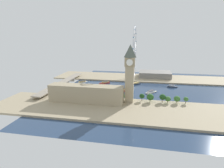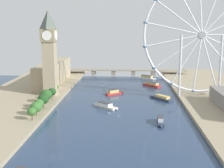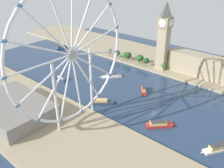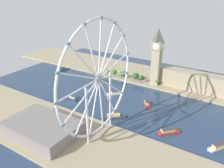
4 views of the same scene
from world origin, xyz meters
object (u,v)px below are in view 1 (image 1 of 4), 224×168
(tour_boat_1, at_px, (123,89))
(tour_boat_4, at_px, (172,86))
(riverside_hall, at_px, (155,74))
(tour_boat_6, at_px, (83,82))
(ferris_wheel, at_px, (134,53))
(tour_boat_0, at_px, (151,92))
(clock_tower, at_px, (130,73))
(river_bridge, at_px, (62,83))
(tour_boat_5, at_px, (135,84))
(tour_boat_3, at_px, (105,83))
(parliament_block, at_px, (86,94))

(tour_boat_1, height_order, tour_boat_4, tour_boat_1)
(riverside_hall, relative_size, tour_boat_6, 3.06)
(tour_boat_6, bearing_deg, riverside_hall, -31.11)
(ferris_wheel, distance_m, tour_boat_0, 123.31)
(ferris_wheel, relative_size, tour_boat_6, 4.88)
(tour_boat_4, distance_m, tour_boat_6, 200.19)
(riverside_hall, bearing_deg, clock_tower, 165.69)
(ferris_wheel, height_order, tour_boat_4, ferris_wheel)
(river_bridge, relative_size, tour_boat_4, 8.54)
(tour_boat_0, bearing_deg, ferris_wheel, 61.97)
(river_bridge, xyz_separation_m, tour_boat_1, (-7.82, -133.77, -4.56))
(tour_boat_5, bearing_deg, riverside_hall, -161.31)
(river_bridge, xyz_separation_m, tour_boat_6, (35.43, -32.93, -4.60))
(tour_boat_4, bearing_deg, tour_boat_3, -178.55)
(ferris_wheel, distance_m, tour_boat_5, 76.57)
(tour_boat_5, bearing_deg, tour_boat_3, -34.79)
(ferris_wheel, bearing_deg, tour_boat_6, 112.44)
(tour_boat_1, xyz_separation_m, tour_boat_3, (45.85, 48.57, -0.11))
(parliament_block, distance_m, tour_boat_0, 129.20)
(tour_boat_0, xyz_separation_m, tour_boat_3, (51.88, 102.84, 0.24))
(parliament_block, height_order, tour_boat_6, parliament_block)
(clock_tower, relative_size, tour_boat_1, 4.17)
(riverside_hall, bearing_deg, tour_boat_1, 151.91)
(tour_boat_0, bearing_deg, riverside_hall, 34.16)
(tour_boat_5, bearing_deg, tour_boat_4, 134.21)
(ferris_wheel, height_order, river_bridge, ferris_wheel)
(ferris_wheel, height_order, tour_boat_6, ferris_wheel)
(clock_tower, xyz_separation_m, tour_boat_5, (119.11, -2.67, -47.78))
(parliament_block, bearing_deg, tour_boat_5, -27.76)
(tour_boat_0, distance_m, tour_boat_1, 54.61)
(riverside_hall, height_order, tour_boat_1, riverside_hall)
(tour_boat_3, bearing_deg, tour_boat_5, 138.01)
(riverside_hall, distance_m, tour_boat_6, 186.79)
(ferris_wheel, height_order, riverside_hall, ferris_wheel)
(riverside_hall, distance_m, tour_boat_1, 142.14)
(tour_boat_6, bearing_deg, tour_boat_0, -74.78)
(tour_boat_6, bearing_deg, tour_boat_1, -80.38)
(tour_boat_6, bearing_deg, parliament_block, -124.82)
(tour_boat_1, relative_size, tour_boat_6, 0.84)
(ferris_wheel, bearing_deg, tour_boat_0, -157.66)
(tour_boat_3, bearing_deg, riverside_hall, 168.17)
(tour_boat_5, bearing_deg, ferris_wheel, -120.88)
(tour_boat_0, xyz_separation_m, tour_boat_6, (49.28, 155.11, 0.31))
(riverside_hall, height_order, tour_boat_3, riverside_hall)
(tour_boat_4, bearing_deg, tour_boat_1, -154.15)
(parliament_block, distance_m, riverside_hall, 237.33)
(ferris_wheel, bearing_deg, parliament_block, 159.62)
(tour_boat_1, bearing_deg, tour_boat_4, -104.94)
(clock_tower, height_order, riverside_hall, clock_tower)
(river_bridge, bearing_deg, parliament_block, -136.70)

